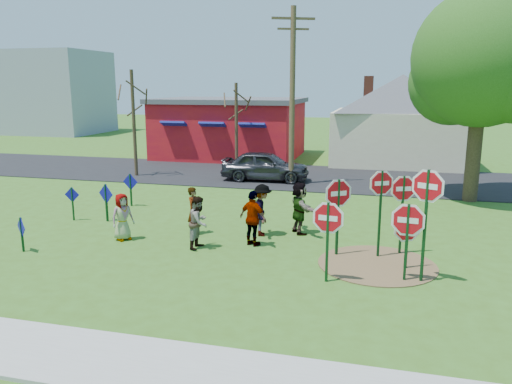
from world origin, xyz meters
TOP-DOWN VIEW (x-y plane):
  - ground at (0.00, 0.00)m, footprint 120.00×120.00m
  - sidewalk at (0.00, -7.20)m, footprint 22.00×1.80m
  - road at (0.00, 11.50)m, footprint 120.00×7.50m
  - dirt_patch at (4.50, -1.00)m, footprint 3.20×3.20m
  - red_building at (-5.50, 17.99)m, footprint 9.40×7.69m
  - cream_house at (5.50, 18.00)m, footprint 9.40×9.40m
  - distant_building at (-28.00, 30.00)m, footprint 10.00×8.00m
  - stop_sign_a at (3.29, -2.50)m, footprint 1.06×0.16m
  - stop_sign_b at (4.51, -0.34)m, footprint 0.86×0.44m
  - stop_sign_c at (5.58, -1.94)m, footprint 0.99×0.48m
  - stop_sign_d at (5.12, 0.10)m, footprint 0.95×0.37m
  - stop_sign_e at (5.23, -1.12)m, footprint 0.97×0.49m
  - stop_sign_f at (5.18, -1.98)m, footprint 1.11×0.18m
  - stop_sign_g at (3.35, -0.48)m, footprint 0.93×0.61m
  - blue_diamond_a at (-5.61, -2.42)m, footprint 0.53×0.35m
  - blue_diamond_b at (-6.21, 0.98)m, footprint 0.56×0.06m
  - blue_diamond_c at (-4.97, 1.17)m, footprint 0.68×0.27m
  - blue_diamond_d at (-5.23, 3.47)m, footprint 0.68×0.11m
  - person_a at (-3.33, -0.65)m, footprint 0.79×0.87m
  - person_b at (-1.38, 0.50)m, footprint 0.43×0.61m
  - person_c at (-0.70, -0.81)m, footprint 0.67×0.82m
  - person_d at (0.82, 0.88)m, footprint 0.86×1.21m
  - person_e at (0.80, -0.21)m, footprint 1.08×0.81m
  - person_f at (1.95, 1.40)m, footprint 1.25×1.63m
  - suv at (-1.21, 9.97)m, footprint 4.47×1.97m
  - utility_pole at (0.24, 9.32)m, footprint 1.91×0.90m
  - leafy_tree at (8.31, 7.83)m, footprint 6.06×5.53m
  - bare_tree_west at (-8.22, 9.64)m, footprint 1.80×1.80m
  - bare_tree_east at (-3.63, 13.09)m, footprint 1.80×1.80m

SIDE VIEW (x-z plane):
  - ground at x=0.00m, z-range 0.00..0.00m
  - dirt_patch at x=4.50m, z-range 0.00..0.03m
  - road at x=0.00m, z-range 0.00..0.04m
  - sidewalk at x=0.00m, z-range 0.00..0.08m
  - blue_diamond_a at x=-5.61m, z-range 0.11..1.16m
  - person_a at x=-3.33m, z-range 0.00..1.49m
  - blue_diamond_b at x=-6.21m, z-range 0.15..1.38m
  - person_b at x=-1.38m, z-range 0.00..1.56m
  - suv at x=-1.21m, z-range 0.04..1.54m
  - person_c at x=-0.70m, z-range 0.00..1.58m
  - blue_diamond_d at x=-5.23m, z-range 0.16..1.49m
  - blue_diamond_c at x=-4.97m, z-range 0.16..1.53m
  - person_d at x=0.82m, z-range 0.00..1.69m
  - person_e at x=0.80m, z-range 0.00..1.70m
  - person_f at x=1.95m, z-range 0.00..1.72m
  - stop_sign_e at x=5.23m, z-range 0.23..1.90m
  - stop_sign_f at x=5.18m, z-range 0.39..2.52m
  - stop_sign_a at x=3.29m, z-range 0.39..2.56m
  - stop_sign_g at x=3.35m, z-range 0.44..2.82m
  - stop_sign_d at x=5.12m, z-range 0.53..2.96m
  - stop_sign_b at x=4.51m, z-range 0.60..3.22m
  - red_building at x=-5.50m, z-range 0.02..3.92m
  - stop_sign_c at x=5.58m, z-range 0.61..3.59m
  - cream_house at x=5.50m, z-range -0.33..6.17m
  - bare_tree_east at x=-3.63m, z-range 0.72..5.62m
  - bare_tree_west at x=-8.22m, z-range 0.82..6.38m
  - distant_building at x=-28.00m, z-range 0.00..8.00m
  - utility_pole at x=0.24m, z-range 0.22..8.53m
  - leafy_tree at x=8.31m, z-range 1.24..9.85m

